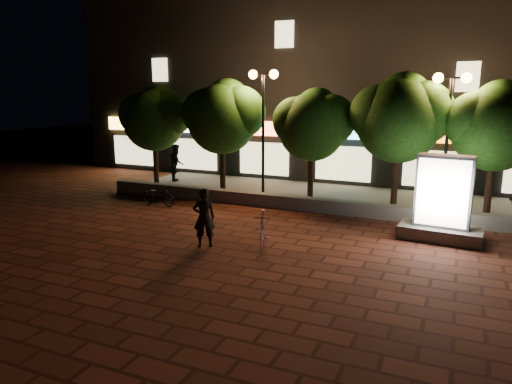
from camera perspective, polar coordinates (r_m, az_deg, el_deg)
The scene contains 16 objects.
ground at distance 14.65m, azimuth -1.56°, elevation -5.55°, with size 80.00×80.00×0.00m, color #602A1E.
retaining_wall at distance 18.15m, azimuth 3.77°, elevation -1.21°, with size 16.00×0.45×0.50m, color slate.
sidewalk at distance 20.51m, azimuth 6.12°, elevation -0.27°, with size 16.00×5.00×0.08m, color slate.
building_block at distance 26.30m, azimuth 10.72°, elevation 13.24°, with size 28.00×8.12×11.30m.
tree_far_left at distance 22.22m, azimuth -12.10°, elevation 8.98°, with size 3.36×2.80×4.63m.
tree_left at distance 20.39m, azimuth -3.96°, elevation 9.36°, with size 3.60×3.00×4.89m.
tree_mid at distance 18.91m, azimuth 7.00°, elevation 8.37°, with size 3.24×2.70×4.50m.
tree_right at distance 18.23m, azimuth 17.15°, elevation 8.88°, with size 3.72×3.10×5.07m.
tree_far_right at distance 18.16m, azimuth 27.25°, elevation 7.43°, with size 3.48×2.90×4.76m.
street_lamp_left at distance 19.31m, azimuth 0.88°, elevation 10.95°, with size 1.26×0.36×5.18m.
street_lamp_right at distance 17.84m, azimuth 22.43°, elevation 9.49°, with size 1.26×0.36×4.98m.
ad_kiosk at distance 15.28m, azimuth 21.67°, elevation -1.58°, with size 2.51×1.42×2.61m.
scooter_pink at distance 13.83m, azimuth 0.79°, elevation -4.47°, with size 0.47×1.67×1.00m, color #BF7A92.
rider at distance 13.68m, azimuth -6.32°, elevation -3.11°, with size 0.64×0.42×1.75m, color black.
scooter_parked at distance 18.91m, azimuth -11.73°, elevation -0.40°, with size 0.54×1.55×0.82m, color black.
pedestrian at distance 23.41m, azimuth -9.61°, elevation 3.56°, with size 0.88×0.69×1.81m, color black.
Camera 1 is at (5.90, -12.63, 4.51)m, focal length 32.98 mm.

